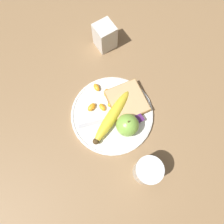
# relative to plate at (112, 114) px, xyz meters

# --- Properties ---
(ground_plane) EXTENTS (3.00, 3.00, 0.00)m
(ground_plane) POSITION_rel_plate_xyz_m (0.00, 0.00, -0.01)
(ground_plane) COLOR olive
(plate) EXTENTS (0.27, 0.27, 0.01)m
(plate) POSITION_rel_plate_xyz_m (0.00, 0.00, 0.00)
(plate) COLOR white
(plate) RESTS_ON ground_plane
(juice_glass) EXTENTS (0.08, 0.08, 0.10)m
(juice_glass) POSITION_rel_plate_xyz_m (0.21, -0.01, 0.04)
(juice_glass) COLOR silver
(juice_glass) RESTS_ON ground_plane
(apple) EXTENTS (0.07, 0.07, 0.08)m
(apple) POSITION_rel_plate_xyz_m (0.06, 0.01, 0.04)
(apple) COLOR #84BC47
(apple) RESTS_ON plate
(banana) EXTENTS (0.12, 0.20, 0.04)m
(banana) POSITION_rel_plate_xyz_m (0.01, -0.01, 0.02)
(banana) COLOR yellow
(banana) RESTS_ON plate
(bread_slice) EXTENTS (0.14, 0.13, 0.02)m
(bread_slice) POSITION_rel_plate_xyz_m (-0.01, 0.06, 0.02)
(bread_slice) COLOR olive
(bread_slice) RESTS_ON plate
(fork) EXTENTS (0.08, 0.19, 0.00)m
(fork) POSITION_rel_plate_xyz_m (0.01, -0.01, 0.01)
(fork) COLOR #B2B2B7
(fork) RESTS_ON plate
(jam_packet) EXTENTS (0.05, 0.04, 0.02)m
(jam_packet) POSITION_rel_plate_xyz_m (0.05, 0.05, 0.01)
(jam_packet) COLOR silver
(jam_packet) RESTS_ON plate
(orange_segment_0) EXTENTS (0.02, 0.03, 0.02)m
(orange_segment_0) POSITION_rel_plate_xyz_m (-0.03, 0.02, 0.01)
(orange_segment_0) COLOR orange
(orange_segment_0) RESTS_ON plate
(orange_segment_1) EXTENTS (0.03, 0.03, 0.02)m
(orange_segment_1) POSITION_rel_plate_xyz_m (-0.07, 0.02, 0.01)
(orange_segment_1) COLOR orange
(orange_segment_1) RESTS_ON plate
(orange_segment_2) EXTENTS (0.03, 0.02, 0.02)m
(orange_segment_2) POSITION_rel_plate_xyz_m (-0.03, -0.02, 0.01)
(orange_segment_2) COLOR orange
(orange_segment_2) RESTS_ON plate
(orange_segment_3) EXTENTS (0.03, 0.04, 0.02)m
(orange_segment_3) POSITION_rel_plate_xyz_m (-0.05, -0.04, 0.01)
(orange_segment_3) COLOR orange
(orange_segment_3) RESTS_ON plate
(orange_segment_4) EXTENTS (0.03, 0.02, 0.02)m
(orange_segment_4) POSITION_rel_plate_xyz_m (-0.10, 0.01, 0.01)
(orange_segment_4) COLOR orange
(orange_segment_4) RESTS_ON plate
(condiment_caddy) EXTENTS (0.06, 0.06, 0.10)m
(condiment_caddy) POSITION_rel_plate_xyz_m (-0.24, 0.13, 0.04)
(condiment_caddy) COLOR silver
(condiment_caddy) RESTS_ON ground_plane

